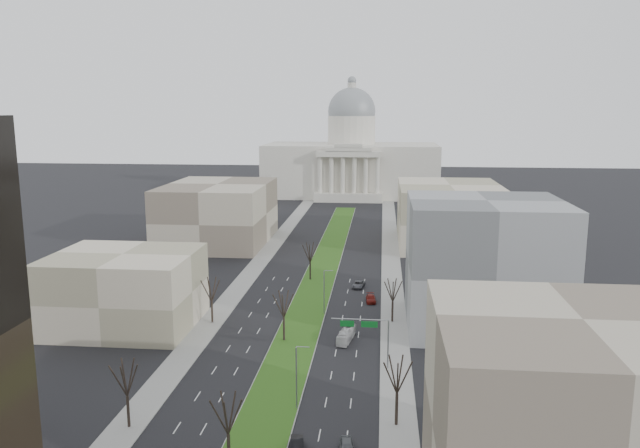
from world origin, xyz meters
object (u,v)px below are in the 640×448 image
Objects in this scene: car_grey_near at (347,447)px; car_black at (297,446)px; car_red at (371,299)px; box_van at (346,335)px; car_grey_far at (359,284)px.

car_grey_near is 5.99m from car_black.
box_van is (-3.87, -23.02, 0.38)m from car_red.
car_grey_far is (-3.02, 10.54, 0.00)m from car_red.
car_red is at bearing 90.33° from box_van.
car_red is at bearing 73.87° from car_black.
car_black is at bearing -101.26° from car_red.
car_grey_near is at bearing -6.97° from car_black.
car_black is at bearing 174.80° from car_grey_near.
car_red is at bearing 81.33° from car_grey_near.
car_grey_near is 1.03× the size of car_black.
car_red is at bearing -64.90° from car_grey_far.
box_van is at bearing -103.54° from car_red.
car_grey_far is at bearing 84.04° from car_grey_near.
car_grey_near is 70.12m from car_grey_far.
car_grey_near reaches higher than car_red.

